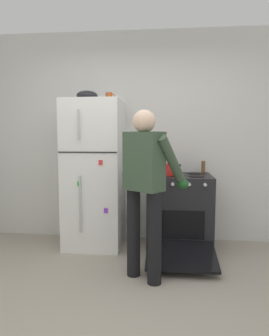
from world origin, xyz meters
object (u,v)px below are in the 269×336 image
at_px(stove_range, 179,213).
at_px(mixing_bowl, 87,96).
at_px(person_cook, 146,180).
at_px(pepper_mill, 203,167).
at_px(red_pot, 166,169).
at_px(refrigerator, 95,174).
at_px(coffee_mug, 109,97).

height_order(stove_range, mixing_bowl, mixing_bowl).
xyz_separation_m(person_cook, mixing_bowl, (-0.77, 0.87, 0.90)).
distance_m(pepper_mill, mixing_bowl, 1.68).
bearing_deg(pepper_mill, red_pot, -151.48).
bearing_deg(pepper_mill, mixing_bowl, -171.99).
relative_size(refrigerator, coffee_mug, 15.98).
relative_size(stove_range, mixing_bowl, 4.72).
xyz_separation_m(refrigerator, red_pot, (0.88, -0.05, 0.07)).
xyz_separation_m(stove_range, mixing_bowl, (-1.12, 0.02, 1.41)).
bearing_deg(refrigerator, coffee_mug, 15.40).
bearing_deg(mixing_bowl, red_pot, -2.98).
xyz_separation_m(pepper_mill, mixing_bowl, (-1.42, -0.20, 0.87)).
bearing_deg(coffee_mug, red_pot, -8.14).
distance_m(refrigerator, mixing_bowl, 0.96).
bearing_deg(refrigerator, red_pot, -3.23).
xyz_separation_m(refrigerator, mixing_bowl, (-0.08, 0.00, 0.95)).
relative_size(person_cook, mixing_bowl, 6.26).
xyz_separation_m(refrigerator, coffee_mug, (0.18, 0.05, 0.94)).
bearing_deg(pepper_mill, refrigerator, -171.51).
relative_size(refrigerator, pepper_mill, 11.88).
bearing_deg(mixing_bowl, refrigerator, -0.22).
xyz_separation_m(person_cook, red_pot, (0.19, 0.82, 0.02)).
height_order(refrigerator, mixing_bowl, mixing_bowl).
distance_m(red_pot, pepper_mill, 0.52).
bearing_deg(stove_range, refrigerator, 179.04).
bearing_deg(person_cook, pepper_mill, 58.86).
height_order(stove_range, person_cook, person_cook).
distance_m(stove_range, coffee_mug, 1.64).
distance_m(refrigerator, red_pot, 0.89).
height_order(refrigerator, coffee_mug, coffee_mug).
relative_size(red_pot, coffee_mug, 3.05).
bearing_deg(person_cook, coffee_mug, 118.95).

